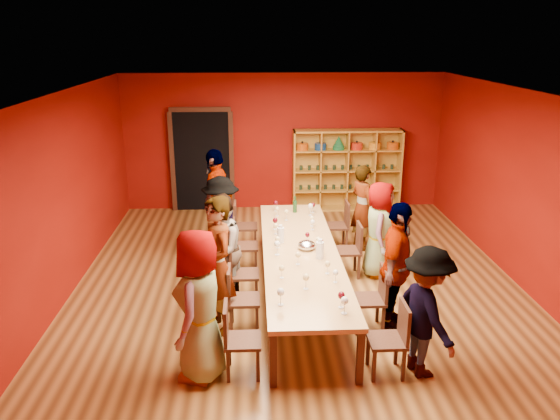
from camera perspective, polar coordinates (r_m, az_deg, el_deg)
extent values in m
cube|color=brown|center=(8.39, 2.10, -9.11)|extent=(7.10, 9.10, 0.02)
cube|color=#6D0B05|center=(12.18, 0.36, 7.12)|extent=(7.10, 0.02, 3.00)
cube|color=#6D0B05|center=(3.79, 8.58, -19.95)|extent=(7.10, 0.02, 3.00)
cube|color=#6D0B05|center=(8.28, -22.75, 0.36)|extent=(0.02, 9.10, 3.00)
cube|color=#6D0B05|center=(8.84, 25.53, 1.05)|extent=(0.02, 9.10, 3.00)
cube|color=silver|center=(7.50, 2.37, 11.86)|extent=(7.10, 9.10, 0.02)
cube|color=#AE8048|center=(8.08, 2.16, -4.50)|extent=(1.10, 4.50, 0.06)
cube|color=black|center=(6.31, -0.71, -15.37)|extent=(0.08, 0.08, 0.69)
cube|color=black|center=(10.21, -1.66, -1.82)|extent=(0.08, 0.08, 0.69)
cube|color=black|center=(6.41, 8.38, -14.97)|extent=(0.08, 0.08, 0.69)
cube|color=black|center=(10.28, 3.81, -1.72)|extent=(0.08, 0.08, 0.69)
cube|color=black|center=(12.23, -8.11, 5.06)|extent=(1.20, 0.14, 2.20)
cube|color=black|center=(11.95, -8.39, 10.36)|extent=(1.32, 0.06, 0.10)
cube|color=black|center=(12.24, -11.18, 4.91)|extent=(0.10, 0.06, 2.20)
cube|color=black|center=(12.12, -5.07, 5.05)|extent=(0.10, 0.06, 2.20)
cube|color=#BB862A|center=(12.10, 1.46, 4.13)|extent=(0.04, 0.40, 1.80)
cube|color=#BB862A|center=(12.50, 12.34, 4.16)|extent=(0.04, 0.40, 1.80)
cube|color=#BB862A|center=(12.07, 7.14, 8.22)|extent=(2.40, 0.40, 0.04)
cube|color=#BB862A|center=(12.48, 6.83, 0.24)|extent=(2.40, 0.40, 0.04)
cube|color=#BB862A|center=(12.43, 6.84, 4.38)|extent=(2.40, 0.02, 1.80)
cube|color=#BB862A|center=(12.36, 6.91, 2.14)|extent=(2.36, 0.38, 0.03)
cube|color=#BB862A|center=(12.25, 6.98, 4.16)|extent=(2.36, 0.38, 0.03)
cube|color=#BB862A|center=(12.15, 7.07, 6.22)|extent=(2.36, 0.38, 0.03)
cube|color=#BB862A|center=(12.16, 4.19, 4.15)|extent=(0.03, 0.38, 1.76)
cube|color=#BB862A|center=(12.25, 6.98, 4.16)|extent=(0.03, 0.38, 1.76)
cube|color=#BB862A|center=(12.36, 9.73, 4.17)|extent=(0.03, 0.38, 1.76)
cylinder|color=#C8530B|center=(12.00, 2.34, 6.64)|extent=(0.26, 0.26, 0.15)
sphere|color=black|center=(11.98, 2.35, 7.08)|extent=(0.05, 0.05, 0.05)
cylinder|color=navy|center=(12.04, 4.25, 6.64)|extent=(0.26, 0.26, 0.15)
sphere|color=black|center=(12.02, 4.26, 7.09)|extent=(0.05, 0.05, 0.05)
cylinder|color=#1B6C3D|center=(12.10, 6.14, 6.48)|extent=(0.26, 0.26, 0.08)
cone|color=#1B6C3D|center=(12.07, 6.16, 7.18)|extent=(0.24, 0.24, 0.22)
cylinder|color=red|center=(12.16, 8.02, 6.64)|extent=(0.26, 0.26, 0.15)
sphere|color=black|center=(12.15, 8.04, 7.07)|extent=(0.05, 0.05, 0.05)
cylinder|color=orange|center=(12.24, 9.87, 6.62)|extent=(0.26, 0.26, 0.15)
sphere|color=black|center=(12.23, 9.89, 7.06)|extent=(0.05, 0.05, 0.05)
cylinder|color=#C8530B|center=(12.34, 11.69, 6.60)|extent=(0.26, 0.26, 0.15)
sphere|color=black|center=(12.32, 11.72, 7.03)|extent=(0.05, 0.05, 0.05)
cylinder|color=#192E1F|center=(12.21, 2.19, 2.38)|extent=(0.07, 0.07, 0.10)
cylinder|color=#192E1F|center=(12.23, 3.06, 2.39)|extent=(0.07, 0.07, 0.10)
cylinder|color=#192E1F|center=(12.25, 3.92, 2.40)|extent=(0.07, 0.07, 0.10)
cylinder|color=#192E1F|center=(12.27, 4.78, 2.41)|extent=(0.07, 0.07, 0.10)
cylinder|color=#192E1F|center=(12.30, 5.63, 2.42)|extent=(0.07, 0.07, 0.10)
cylinder|color=#192E1F|center=(12.33, 6.48, 2.43)|extent=(0.07, 0.07, 0.10)
cylinder|color=#192E1F|center=(12.36, 7.33, 2.43)|extent=(0.07, 0.07, 0.10)
cylinder|color=#192E1F|center=(12.39, 8.17, 2.44)|extent=(0.07, 0.07, 0.10)
cylinder|color=#192E1F|center=(12.43, 9.01, 2.45)|extent=(0.07, 0.07, 0.10)
cylinder|color=#192E1F|center=(12.47, 9.84, 2.45)|extent=(0.07, 0.07, 0.10)
cylinder|color=#192E1F|center=(12.51, 10.67, 2.46)|extent=(0.07, 0.07, 0.10)
cylinder|color=#192E1F|center=(12.55, 11.49, 2.46)|extent=(0.07, 0.07, 0.10)
cylinder|color=#192E1F|center=(12.10, 2.22, 4.43)|extent=(0.07, 0.07, 0.10)
cylinder|color=#192E1F|center=(12.12, 3.09, 4.44)|extent=(0.07, 0.07, 0.10)
cylinder|color=#192E1F|center=(12.14, 3.96, 4.45)|extent=(0.07, 0.07, 0.10)
cylinder|color=#192E1F|center=(12.16, 4.83, 4.45)|extent=(0.07, 0.07, 0.10)
cylinder|color=#192E1F|center=(12.19, 5.70, 4.46)|extent=(0.07, 0.07, 0.10)
cylinder|color=#192E1F|center=(12.21, 6.56, 4.46)|extent=(0.07, 0.07, 0.10)
cylinder|color=#192E1F|center=(12.25, 7.41, 4.46)|extent=(0.07, 0.07, 0.10)
cylinder|color=#192E1F|center=(12.28, 8.26, 4.46)|extent=(0.07, 0.07, 0.10)
cylinder|color=#192E1F|center=(12.32, 9.11, 4.46)|extent=(0.07, 0.07, 0.10)
cylinder|color=#192E1F|center=(12.36, 9.95, 4.46)|extent=(0.07, 0.07, 0.10)
cylinder|color=#192E1F|center=(12.40, 10.79, 4.46)|extent=(0.07, 0.07, 0.10)
cylinder|color=#192E1F|center=(12.44, 11.62, 4.46)|extent=(0.07, 0.07, 0.10)
cube|color=black|center=(6.49, -3.90, -13.48)|extent=(0.42, 0.42, 0.04)
cube|color=black|center=(6.38, -5.69, -11.65)|extent=(0.04, 0.40, 0.44)
cube|color=black|center=(6.48, -5.44, -15.97)|extent=(0.04, 0.04, 0.41)
cube|color=black|center=(6.47, -2.31, -15.94)|extent=(0.04, 0.04, 0.41)
cube|color=black|center=(6.76, -5.32, -14.36)|extent=(0.04, 0.04, 0.41)
cube|color=black|center=(6.75, -2.35, -14.33)|extent=(0.04, 0.04, 0.41)
imported|color=#C2828C|center=(6.29, -8.41, -9.86)|extent=(0.67, 0.96, 1.79)
cube|color=black|center=(7.37, -3.79, -9.35)|extent=(0.42, 0.42, 0.04)
cube|color=black|center=(7.27, -5.34, -7.69)|extent=(0.04, 0.40, 0.44)
cube|color=black|center=(7.34, -5.12, -11.53)|extent=(0.04, 0.04, 0.41)
cube|color=black|center=(7.33, -2.41, -11.50)|extent=(0.04, 0.04, 0.41)
cube|color=black|center=(7.63, -5.03, -10.27)|extent=(0.04, 0.04, 0.41)
cube|color=black|center=(7.63, -2.44, -10.24)|extent=(0.04, 0.04, 0.41)
imported|color=#BF808B|center=(7.17, -6.59, -5.80)|extent=(0.73, 0.82, 1.87)
cube|color=black|center=(8.10, -3.72, -6.72)|extent=(0.42, 0.42, 0.04)
cube|color=black|center=(8.00, -5.12, -5.18)|extent=(0.04, 0.40, 0.44)
cube|color=black|center=(8.05, -4.92, -8.70)|extent=(0.04, 0.04, 0.41)
cube|color=black|center=(8.04, -2.47, -8.66)|extent=(0.04, 0.04, 0.41)
cube|color=black|center=(8.35, -4.85, -7.64)|extent=(0.04, 0.04, 0.41)
cube|color=black|center=(8.34, -2.49, -7.61)|extent=(0.04, 0.04, 0.41)
imported|color=white|center=(7.95, -6.24, -4.16)|extent=(0.57, 0.87, 1.65)
cube|color=black|center=(9.11, -3.64, -3.81)|extent=(0.42, 0.42, 0.04)
cube|color=black|center=(9.02, -4.88, -2.42)|extent=(0.04, 0.40, 0.44)
cube|color=black|center=(9.04, -4.70, -5.55)|extent=(0.04, 0.04, 0.41)
cube|color=black|center=(9.03, -2.54, -5.52)|extent=(0.04, 0.04, 0.41)
cube|color=black|center=(9.35, -4.65, -4.72)|extent=(0.04, 0.04, 0.41)
cube|color=black|center=(9.35, -2.56, -4.69)|extent=(0.04, 0.04, 0.41)
imported|color=#608EC6|center=(8.98, -6.14, -1.57)|extent=(0.44, 1.05, 1.63)
cube|color=black|center=(10.01, -3.59, -1.74)|extent=(0.42, 0.42, 0.04)
cube|color=black|center=(9.94, -4.71, -0.46)|extent=(0.04, 0.40, 0.44)
cube|color=black|center=(9.93, -4.55, -3.31)|extent=(0.04, 0.04, 0.41)
cube|color=black|center=(9.93, -2.59, -3.28)|extent=(0.04, 0.04, 0.41)
cube|color=black|center=(10.25, -4.50, -2.62)|extent=(0.04, 0.04, 0.41)
cube|color=black|center=(10.25, -2.60, -2.59)|extent=(0.04, 0.04, 0.41)
imported|color=#505155|center=(9.87, -6.65, 1.01)|extent=(0.74, 1.19, 1.89)
cube|color=black|center=(6.60, 11.07, -13.24)|extent=(0.42, 0.42, 0.04)
cube|color=black|center=(6.52, 12.85, -11.31)|extent=(0.04, 0.40, 0.44)
cube|color=black|center=(6.54, 9.80, -15.79)|extent=(0.04, 0.04, 0.41)
cube|color=black|center=(6.62, 12.78, -15.55)|extent=(0.04, 0.04, 0.41)
cube|color=black|center=(6.82, 9.18, -14.21)|extent=(0.04, 0.04, 0.41)
cube|color=black|center=(6.89, 12.03, -14.01)|extent=(0.04, 0.04, 0.41)
imported|color=#C38290|center=(6.54, 15.05, -10.26)|extent=(0.66, 1.09, 1.58)
cube|color=black|center=(7.46, 9.24, -9.23)|extent=(0.42, 0.42, 0.04)
cube|color=black|center=(7.39, 10.78, -7.50)|extent=(0.04, 0.40, 0.44)
cube|color=black|center=(7.38, 8.10, -11.44)|extent=(0.04, 0.04, 0.41)
cube|color=black|center=(7.45, 10.72, -11.29)|extent=(0.04, 0.04, 0.41)
cube|color=black|center=(7.68, 7.63, -10.20)|extent=(0.04, 0.04, 0.41)
cube|color=black|center=(7.74, 10.14, -10.07)|extent=(0.04, 0.04, 0.41)
imported|color=#131534|center=(7.34, 12.06, -5.89)|extent=(0.85, 1.15, 1.78)
cube|color=black|center=(8.97, 7.03, -4.26)|extent=(0.42, 0.42, 0.04)
cube|color=black|center=(8.92, 8.29, -2.80)|extent=(0.04, 0.40, 0.44)
cube|color=black|center=(8.88, 6.07, -6.05)|extent=(0.04, 0.04, 0.41)
cube|color=black|center=(8.94, 8.24, -5.97)|extent=(0.04, 0.04, 0.41)
cube|color=black|center=(9.19, 5.75, -5.18)|extent=(0.04, 0.04, 0.41)
cube|color=black|center=(9.24, 7.84, -5.12)|extent=(0.04, 0.04, 0.41)
imported|color=#5278A8|center=(8.95, 10.35, -2.02)|extent=(0.61, 0.86, 1.58)
cube|color=black|center=(10.07, 5.90, -1.68)|extent=(0.42, 0.42, 0.04)
cube|color=black|center=(10.03, 7.01, -0.36)|extent=(0.04, 0.40, 0.44)
cube|color=black|center=(9.97, 5.03, -3.24)|extent=(0.04, 0.04, 0.41)
cube|color=black|center=(10.02, 6.96, -3.20)|extent=(0.04, 0.04, 0.41)
cube|color=black|center=(10.29, 4.78, -2.56)|extent=(0.04, 0.04, 0.41)
cube|color=black|center=(10.34, 6.65, -2.51)|extent=(0.04, 0.04, 0.41)
imported|color=silver|center=(10.04, 8.59, 0.30)|extent=(0.62, 0.70, 1.58)
cylinder|color=white|center=(8.92, -0.51, -2.02)|extent=(0.07, 0.07, 0.01)
cylinder|color=white|center=(8.90, -0.51, -1.65)|extent=(0.01, 0.01, 0.11)
ellipsoid|color=#430710|center=(8.87, -0.51, -1.09)|extent=(0.08, 0.08, 0.09)
cylinder|color=white|center=(8.72, -0.44, -2.51)|extent=(0.06, 0.06, 0.01)
cylinder|color=white|center=(8.70, -0.44, -2.18)|extent=(0.01, 0.01, 0.10)
ellipsoid|color=#DAC888|center=(8.67, -0.45, -1.67)|extent=(0.07, 0.07, 0.08)
cylinder|color=white|center=(7.13, 5.80, -7.52)|extent=(0.06, 0.06, 0.01)
cylinder|color=white|center=(7.10, 5.81, -7.13)|extent=(0.01, 0.01, 0.10)
ellipsoid|color=white|center=(7.07, 5.83, -6.53)|extent=(0.07, 0.07, 0.08)
cylinder|color=white|center=(6.40, 6.72, -10.68)|extent=(0.07, 0.07, 0.01)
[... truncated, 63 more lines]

